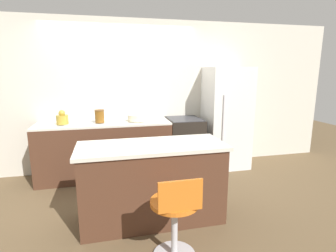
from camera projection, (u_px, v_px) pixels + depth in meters
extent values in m
plane|color=brown|center=(127.00, 182.00, 4.17)|extent=(14.00, 14.00, 0.00)
cube|color=beige|center=(122.00, 96.00, 4.56)|extent=(8.00, 0.06, 2.60)
cube|color=#4C2D1E|center=(105.00, 150.00, 4.33)|extent=(2.12, 0.65, 0.89)
cube|color=beige|center=(104.00, 123.00, 4.24)|extent=(2.12, 0.65, 0.03)
cube|color=#9EA3A8|center=(80.00, 123.00, 4.15)|extent=(0.44, 0.36, 0.01)
cube|color=#4C2D1E|center=(152.00, 184.00, 3.06)|extent=(1.61, 0.64, 0.88)
cube|color=beige|center=(152.00, 146.00, 2.96)|extent=(1.67, 0.68, 0.04)
cube|color=black|center=(184.00, 144.00, 4.63)|extent=(0.58, 0.65, 0.92)
cube|color=black|center=(190.00, 158.00, 4.35)|extent=(0.41, 0.01, 0.32)
cube|color=#333338|center=(185.00, 119.00, 4.54)|extent=(0.55, 0.61, 0.01)
cube|color=silver|center=(226.00, 118.00, 4.72)|extent=(0.75, 0.64, 1.80)
cube|color=silver|center=(224.00, 119.00, 4.35)|extent=(0.02, 0.02, 0.81)
cylinder|color=#B7B7BC|center=(174.00, 231.00, 2.44)|extent=(0.06, 0.06, 0.54)
cylinder|color=orange|center=(175.00, 202.00, 2.38)|extent=(0.45, 0.45, 0.04)
cube|color=orange|center=(180.00, 196.00, 2.17)|extent=(0.38, 0.02, 0.27)
cylinder|color=#B29333|center=(62.00, 120.00, 4.04)|extent=(0.18, 0.18, 0.14)
sphere|color=#B29333|center=(62.00, 113.00, 4.02)|extent=(0.10, 0.10, 0.10)
cylinder|color=beige|center=(136.00, 118.00, 4.30)|extent=(0.29, 0.29, 0.11)
cylinder|color=brown|center=(100.00, 117.00, 4.16)|extent=(0.14, 0.14, 0.19)
cylinder|color=brown|center=(99.00, 110.00, 4.14)|extent=(0.15, 0.15, 0.02)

